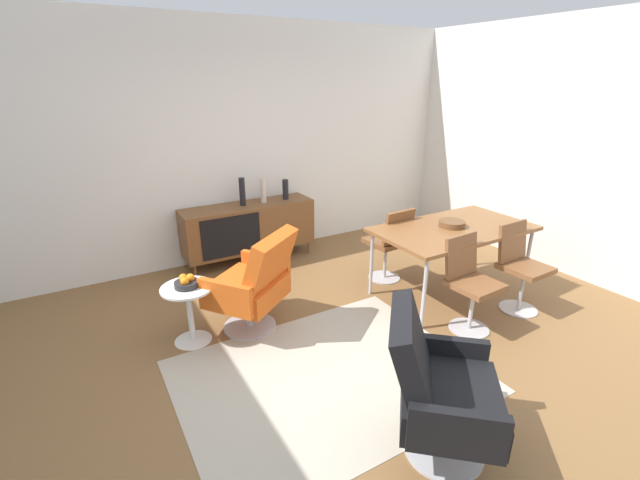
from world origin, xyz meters
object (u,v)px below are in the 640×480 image
(dining_chair_front_right, at_px, (520,264))
(sideboard, at_px, (249,227))
(vase_sculptural_dark, at_px, (263,190))
(side_table_round, at_px, (190,308))
(lounge_chair_red, at_px, (254,282))
(armchair_black_shell, at_px, (439,388))
(vase_ceramic_small, at_px, (285,189))
(wooden_bowl_on_table, at_px, (452,224))
(dining_chair_front_left, at_px, (469,280))
(vase_cobalt, at_px, (242,192))
(dining_table, at_px, (453,231))
(dining_chair_back_left, at_px, (390,241))
(fruit_bowl, at_px, (186,282))

(dining_chair_front_right, bearing_deg, sideboard, 126.75)
(vase_sculptural_dark, xyz_separation_m, side_table_round, (-1.31, -1.41, -0.55))
(lounge_chair_red, height_order, armchair_black_shell, same)
(vase_ceramic_small, height_order, wooden_bowl_on_table, vase_ceramic_small)
(dining_chair_front_right, bearing_deg, dining_chair_front_left, -180.00)
(sideboard, distance_m, lounge_chair_red, 1.61)
(vase_cobalt, relative_size, side_table_round, 0.64)
(sideboard, relative_size, armchair_black_shell, 1.69)
(vase_cobalt, xyz_separation_m, dining_table, (1.53, -1.89, -0.19))
(dining_chair_front_left, bearing_deg, lounge_chair_red, 150.81)
(vase_sculptural_dark, height_order, dining_chair_front_right, vase_sculptural_dark)
(dining_chair_front_left, bearing_deg, dining_chair_front_right, 0.00)
(vase_sculptural_dark, bearing_deg, lounge_chair_red, -116.77)
(dining_chair_back_left, bearing_deg, armchair_black_shell, -122.19)
(lounge_chair_red, bearing_deg, dining_chair_front_right, -21.48)
(sideboard, height_order, dining_chair_front_left, dining_chair_front_left)
(armchair_black_shell, bearing_deg, lounge_chair_red, 102.59)
(sideboard, height_order, fruit_bowl, sideboard)
(dining_table, xyz_separation_m, dining_chair_front_left, (-0.35, -0.56, -0.23))
(dining_chair_front_right, relative_size, dining_chair_front_left, 1.00)
(wooden_bowl_on_table, xyz_separation_m, dining_chair_front_right, (0.35, -0.59, -0.30))
(dining_chair_front_right, distance_m, fruit_bowl, 3.10)
(vase_ceramic_small, distance_m, dining_table, 2.12)
(dining_table, bearing_deg, lounge_chair_red, 169.52)
(wooden_bowl_on_table, relative_size, side_table_round, 0.50)
(dining_chair_front_right, xyz_separation_m, armchair_black_shell, (-1.96, -0.90, -0.00))
(sideboard, relative_size, lounge_chair_red, 1.69)
(vase_sculptural_dark, bearing_deg, dining_table, -56.28)
(vase_sculptural_dark, bearing_deg, dining_chair_front_right, -56.68)
(dining_table, height_order, fruit_bowl, dining_table)
(dining_chair_front_right, bearing_deg, side_table_round, 160.46)
(vase_cobalt, relative_size, wooden_bowl_on_table, 1.28)
(armchair_black_shell, distance_m, fruit_bowl, 2.16)
(vase_cobalt, bearing_deg, wooden_bowl_on_table, -50.67)
(sideboard, height_order, wooden_bowl_on_table, wooden_bowl_on_table)
(dining_chair_front_left, xyz_separation_m, armchair_black_shell, (-1.26, -0.90, -0.00))
(sideboard, distance_m, vase_cobalt, 0.45)
(vase_cobalt, xyz_separation_m, vase_sculptural_dark, (0.27, 0.00, -0.01))
(vase_sculptural_dark, bearing_deg, wooden_bowl_on_table, -55.97)
(vase_sculptural_dark, height_order, dining_table, vase_sculptural_dark)
(vase_cobalt, relative_size, dining_table, 0.21)
(sideboard, distance_m, vase_sculptural_dark, 0.48)
(vase_sculptural_dark, relative_size, lounge_chair_red, 0.32)
(vase_sculptural_dark, xyz_separation_m, armchair_black_shell, (-0.35, -3.34, -0.40))
(vase_sculptural_dark, height_order, dining_chair_front_left, vase_sculptural_dark)
(lounge_chair_red, bearing_deg, fruit_bowl, 169.15)
(dining_chair_front_right, relative_size, armchair_black_shell, 0.90)
(vase_cobalt, height_order, dining_chair_front_right, vase_cobalt)
(side_table_round, relative_size, fruit_bowl, 2.60)
(vase_sculptural_dark, relative_size, dining_table, 0.19)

